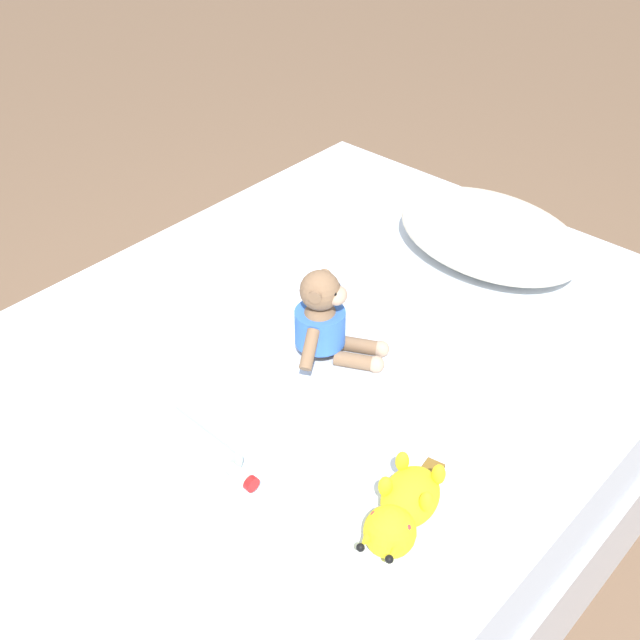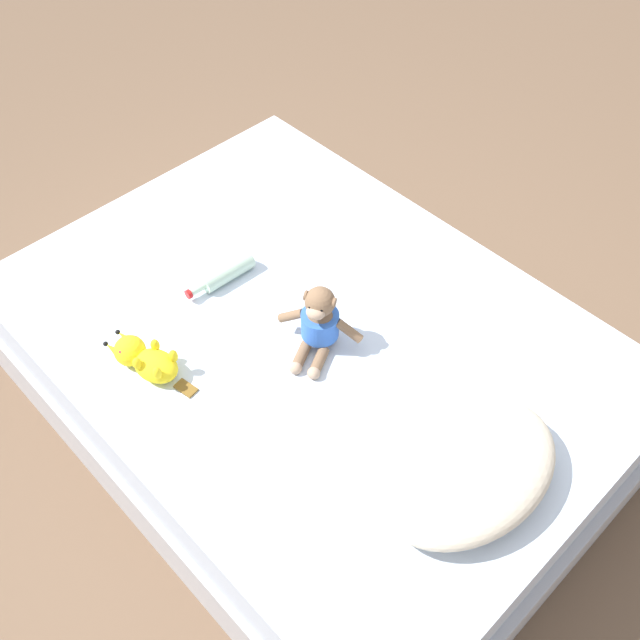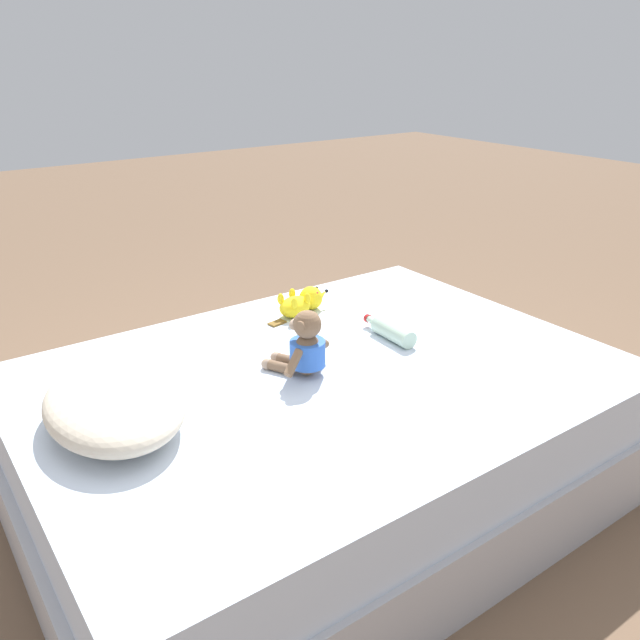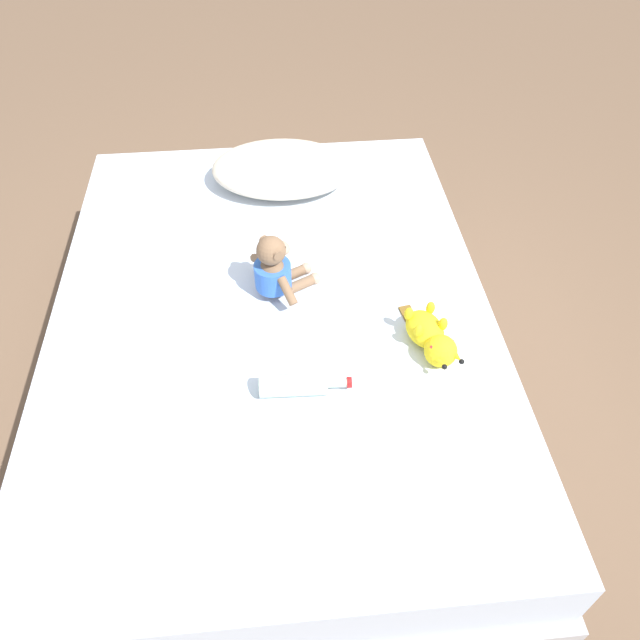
{
  "view_description": "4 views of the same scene",
  "coord_description": "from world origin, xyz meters",
  "px_view_note": "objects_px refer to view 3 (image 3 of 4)",
  "views": [
    {
      "loc": [
        1.08,
        -1.14,
        1.81
      ],
      "look_at": [
        0.01,
        0.06,
        0.6
      ],
      "focal_mm": 47.52,
      "sensor_mm": 36.0,
      "label": 1
    },
    {
      "loc": [
        1.05,
        1.14,
        2.35
      ],
      "look_at": [
        0.01,
        0.06,
        0.6
      ],
      "focal_mm": 41.12,
      "sensor_mm": 36.0,
      "label": 2
    },
    {
      "loc": [
        -1.62,
        1.17,
        1.54
      ],
      "look_at": [
        0.18,
        -0.12,
        0.61
      ],
      "focal_mm": 36.27,
      "sensor_mm": 36.0,
      "label": 3
    },
    {
      "loc": [
        0.02,
        -1.44,
        1.95
      ],
      "look_at": [
        0.15,
        -0.14,
        0.57
      ],
      "focal_mm": 34.31,
      "sensor_mm": 36.0,
      "label": 4
    }
  ],
  "objects_px": {
    "bed": "(323,433)",
    "plush_monkey": "(305,348)",
    "pillow": "(114,404)",
    "glass_bottle": "(392,331)",
    "plush_yellow_creature": "(302,302)"
  },
  "relations": [
    {
      "from": "bed",
      "to": "plush_monkey",
      "type": "height_order",
      "value": "plush_monkey"
    },
    {
      "from": "bed",
      "to": "pillow",
      "type": "relative_size",
      "value": 3.44
    },
    {
      "from": "pillow",
      "to": "plush_monkey",
      "type": "relative_size",
      "value": 2.23
    },
    {
      "from": "bed",
      "to": "glass_bottle",
      "type": "xyz_separation_m",
      "value": [
        0.06,
        -0.37,
        0.29
      ]
    },
    {
      "from": "glass_bottle",
      "to": "plush_monkey",
      "type": "bearing_deg",
      "value": 94.91
    },
    {
      "from": "plush_yellow_creature",
      "to": "glass_bottle",
      "type": "distance_m",
      "value": 0.44
    },
    {
      "from": "bed",
      "to": "plush_monkey",
      "type": "bearing_deg",
      "value": 71.62
    },
    {
      "from": "bed",
      "to": "plush_yellow_creature",
      "type": "bearing_deg",
      "value": -26.19
    },
    {
      "from": "pillow",
      "to": "glass_bottle",
      "type": "height_order",
      "value": "pillow"
    },
    {
      "from": "bed",
      "to": "plush_monkey",
      "type": "xyz_separation_m",
      "value": [
        0.02,
        0.06,
        0.35
      ]
    },
    {
      "from": "pillow",
      "to": "plush_monkey",
      "type": "xyz_separation_m",
      "value": [
        -0.05,
        -0.64,
        0.03
      ]
    },
    {
      "from": "bed",
      "to": "pillow",
      "type": "bearing_deg",
      "value": 83.95
    },
    {
      "from": "pillow",
      "to": "plush_yellow_creature",
      "type": "bearing_deg",
      "value": -66.55
    },
    {
      "from": "pillow",
      "to": "plush_yellow_creature",
      "type": "height_order",
      "value": "pillow"
    },
    {
      "from": "pillow",
      "to": "plush_monkey",
      "type": "height_order",
      "value": "plush_monkey"
    }
  ]
}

